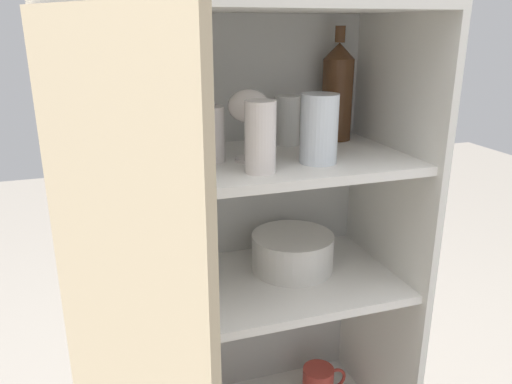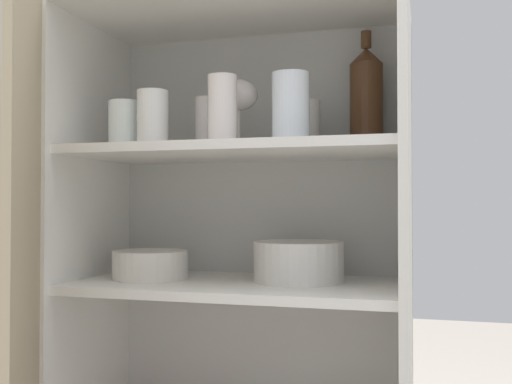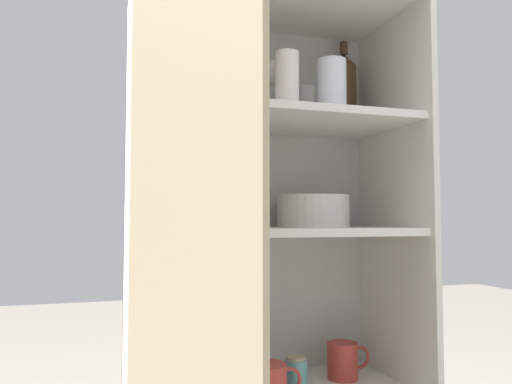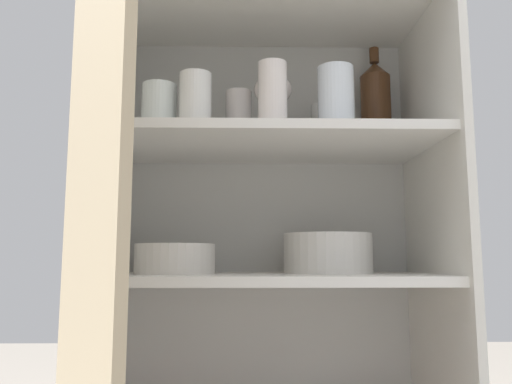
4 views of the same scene
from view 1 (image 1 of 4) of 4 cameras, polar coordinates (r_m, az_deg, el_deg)
name	(u,v)px [view 1 (image 1 of 4)]	position (r m, az deg, el deg)	size (l,w,h in m)	color
cupboard_back_panel	(226,278)	(1.39, -3.46, -9.74)	(0.76, 0.02, 1.37)	silver
cupboard_side_left	(85,342)	(1.20, -18.93, -15.93)	(0.02, 0.40, 1.37)	white
cupboard_side_right	(380,289)	(1.37, 14.00, -10.74)	(0.02, 0.40, 1.37)	white
cupboard_top_panel	(244,6)	(1.05, -1.39, 20.49)	(0.76, 0.40, 0.02)	white
shelf_board_middle	(246,287)	(1.20, -1.15, -10.81)	(0.72, 0.36, 0.02)	white
shelf_board_upper	(245,164)	(1.08, -1.26, 3.23)	(0.72, 0.36, 0.02)	white
tumbler_glass_0	(177,148)	(0.94, -9.07, 5.00)	(0.07, 0.07, 0.12)	white
tumbler_glass_1	(287,120)	(1.21, 3.58, 8.17)	(0.06, 0.06, 0.12)	white
tumbler_glass_2	(210,134)	(1.06, -5.23, 6.59)	(0.06, 0.06, 0.12)	silver
tumbler_glass_3	(319,129)	(1.05, 7.22, 7.18)	(0.08, 0.08, 0.14)	white
tumbler_glass_4	(131,152)	(0.96, -14.07, 4.46)	(0.07, 0.07, 0.10)	white
tumbler_glass_5	(258,137)	(0.97, 0.25, 6.28)	(0.06, 0.06, 0.14)	silver
wine_glass_0	(249,108)	(1.05, -0.84, 9.53)	(0.09, 0.09, 0.15)	silver
wine_bottle	(337,91)	(1.27, 9.27, 11.28)	(0.08, 0.08, 0.28)	#4C2D19
plate_stack_white	(292,252)	(1.25, 4.19, -6.82)	(0.20, 0.20, 0.09)	silver
mixing_bowl_large	(155,284)	(1.14, -11.50, -10.27)	(0.18, 0.18, 0.07)	silver
coffee_mug_extra_1	(319,384)	(1.51, 7.18, -20.92)	(0.13, 0.09, 0.10)	#BC3D33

